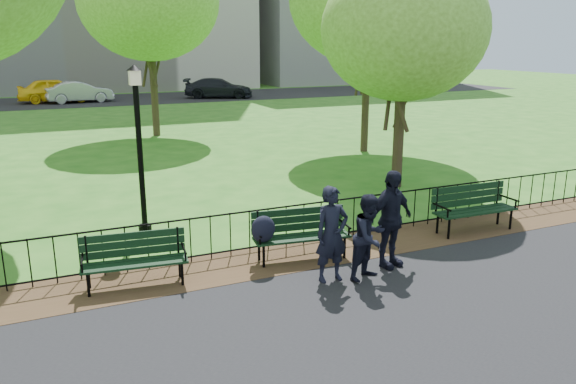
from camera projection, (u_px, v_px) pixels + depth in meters
name	position (u px, v px, depth m)	size (l,w,h in m)	color
ground	(362.00, 278.00, 10.08)	(120.00, 120.00, 0.00)	#27671B
asphalt_path	(504.00, 378.00, 7.08)	(60.00, 9.20, 0.01)	black
dirt_strip	(323.00, 250.00, 11.39)	(60.00, 1.60, 0.01)	#362916
far_street	(109.00, 100.00, 40.89)	(70.00, 9.00, 0.01)	black
iron_fence	(312.00, 221.00, 11.71)	(24.06, 0.06, 1.00)	black
park_bench_main	(282.00, 229.00, 10.65)	(2.02, 0.82, 1.06)	black
park_bench_left_a	(134.00, 254.00, 9.66)	(1.83, 0.75, 1.01)	black
park_bench_right_a	(472.00, 203.00, 12.48)	(1.98, 0.67, 1.11)	black
lamppost	(139.00, 144.00, 12.03)	(0.33, 0.33, 3.66)	black
tree_near_e	(404.00, 30.00, 15.37)	(4.57, 4.57, 6.38)	#2D2116
tree_far_c	(149.00, 0.00, 23.95)	(6.02, 6.02, 8.38)	#2D2116
person_left	(332.00, 234.00, 9.77)	(0.63, 0.41, 1.72)	black
person_mid	(370.00, 237.00, 9.87)	(0.76, 0.39, 1.56)	black
person_right	(390.00, 219.00, 10.39)	(1.08, 0.44, 1.85)	black
taxi	(55.00, 90.00, 38.97)	(1.98, 4.92, 1.68)	yellow
sedan_silver	(79.00, 92.00, 38.93)	(1.55, 4.45, 1.47)	#A9ABB1
sedan_dark	(219.00, 88.00, 42.14)	(2.06, 5.06, 1.47)	black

